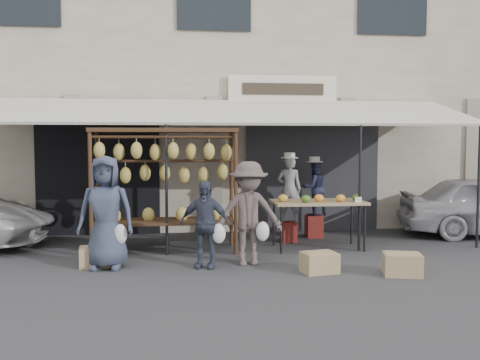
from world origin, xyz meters
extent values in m
plane|color=#2D2D30|center=(0.00, 0.00, 0.00)|extent=(90.00, 90.00, 0.00)
cube|color=beige|center=(0.00, 6.50, 3.50)|extent=(24.00, 6.00, 7.00)
cube|color=#232328|center=(2.20, 3.46, 1.25)|extent=(3.00, 0.10, 2.50)
cube|color=black|center=(-2.50, 3.46, 1.25)|extent=(2.60, 0.10, 2.50)
cube|color=silver|center=(1.50, 3.40, 3.15)|extent=(2.40, 0.10, 0.60)
cube|color=beige|center=(0.00, 2.30, 2.60)|extent=(10.00, 2.34, 0.63)
cylinder|color=black|center=(-1.00, 1.15, 1.15)|extent=(0.05, 0.05, 2.30)
cylinder|color=black|center=(2.50, 1.15, 1.15)|extent=(0.05, 0.05, 2.30)
cylinder|color=black|center=(4.80, 1.15, 1.15)|extent=(0.05, 0.05, 2.30)
cylinder|color=#432A19|center=(-2.29, 1.09, 1.10)|extent=(0.07, 0.07, 2.20)
cylinder|color=#432A19|center=(0.21, 1.09, 1.10)|extent=(0.07, 0.07, 2.20)
cylinder|color=#432A19|center=(-2.29, 1.89, 1.10)|extent=(0.07, 0.07, 2.20)
cylinder|color=#432A19|center=(0.21, 1.89, 1.10)|extent=(0.07, 0.07, 2.20)
cube|color=#432A19|center=(-1.04, 1.49, 2.20)|extent=(2.60, 0.90, 0.07)
cylinder|color=#432A19|center=(-1.04, 1.14, 2.08)|extent=(2.50, 0.05, 0.05)
cylinder|color=#432A19|center=(-1.04, 1.84, 2.08)|extent=(2.50, 0.05, 0.05)
cylinder|color=#432A19|center=(-1.04, 1.49, 1.65)|extent=(2.50, 0.05, 0.05)
cube|color=#432A19|center=(-1.04, 1.49, 0.55)|extent=(2.50, 0.80, 0.05)
ellipsoid|color=tan|center=(-2.14, 1.14, 1.85)|extent=(0.20, 0.18, 0.30)
ellipsoid|color=tan|center=(-1.82, 1.29, 1.82)|extent=(0.20, 0.18, 0.30)
ellipsoid|color=tan|center=(-1.51, 1.14, 1.85)|extent=(0.20, 0.18, 0.30)
ellipsoid|color=tan|center=(-1.19, 1.29, 1.81)|extent=(0.20, 0.18, 0.30)
ellipsoid|color=tan|center=(-0.88, 1.14, 1.84)|extent=(0.20, 0.18, 0.30)
ellipsoid|color=tan|center=(-0.56, 1.29, 1.82)|extent=(0.20, 0.18, 0.30)
ellipsoid|color=tan|center=(-0.25, 1.14, 1.83)|extent=(0.20, 0.18, 0.30)
ellipsoid|color=tan|center=(0.06, 1.29, 1.80)|extent=(0.20, 0.18, 0.30)
ellipsoid|color=tan|center=(-2.09, 1.49, 1.41)|extent=(0.20, 0.18, 0.30)
ellipsoid|color=tan|center=(-1.74, 1.49, 1.39)|extent=(0.20, 0.18, 0.30)
ellipsoid|color=tan|center=(-1.39, 1.49, 1.44)|extent=(0.20, 0.18, 0.30)
ellipsoid|color=tan|center=(-1.04, 1.49, 1.43)|extent=(0.20, 0.18, 0.30)
ellipsoid|color=tan|center=(-0.69, 1.49, 1.39)|extent=(0.20, 0.18, 0.30)
ellipsoid|color=tan|center=(-0.34, 1.49, 1.39)|extent=(0.20, 0.18, 0.30)
ellipsoid|color=tan|center=(0.01, 1.49, 1.45)|extent=(0.20, 0.18, 0.30)
cube|color=tan|center=(1.79, 1.40, 0.88)|extent=(1.70, 0.90, 0.05)
cylinder|color=black|center=(1.02, 1.03, 0.42)|extent=(0.04, 0.04, 0.85)
cylinder|color=black|center=(2.56, 1.03, 0.42)|extent=(0.04, 0.04, 0.85)
cylinder|color=black|center=(1.02, 1.77, 0.42)|extent=(0.04, 0.04, 0.85)
cylinder|color=black|center=(2.56, 1.77, 0.42)|extent=(0.04, 0.04, 0.85)
ellipsoid|color=gold|center=(1.10, 1.30, 0.97)|extent=(0.18, 0.14, 0.14)
ellipsoid|color=#477226|center=(1.49, 1.12, 0.97)|extent=(0.18, 0.14, 0.14)
ellipsoid|color=orange|center=(1.76, 1.25, 0.97)|extent=(0.18, 0.14, 0.14)
ellipsoid|color=orange|center=(2.15, 1.17, 0.97)|extent=(0.18, 0.14, 0.14)
ellipsoid|color=#477226|center=(2.47, 1.24, 0.97)|extent=(0.18, 0.14, 0.14)
imported|color=gray|center=(1.40, 2.14, 1.06)|extent=(0.53, 0.41, 1.30)
imported|color=#232641|center=(2.03, 2.60, 1.04)|extent=(0.65, 0.56, 1.15)
imported|color=#373F54|center=(-1.92, 0.25, 0.89)|extent=(0.92, 0.65, 1.78)
imported|color=#393E51|center=(-0.38, 0.13, 0.70)|extent=(0.88, 0.56, 1.39)
imported|color=#574846|center=(0.34, 0.25, 0.84)|extent=(1.09, 0.63, 1.68)
cube|color=maroon|center=(1.40, 2.14, 0.20)|extent=(0.36, 0.36, 0.41)
cube|color=maroon|center=(2.03, 2.60, 0.23)|extent=(0.35, 0.35, 0.46)
cube|color=tan|center=(1.34, -0.41, 0.15)|extent=(0.58, 0.48, 0.31)
cube|color=tan|center=(2.52, -0.71, 0.16)|extent=(0.63, 0.53, 0.33)
cube|color=tan|center=(-2.11, 0.41, 0.16)|extent=(0.57, 0.47, 0.31)
camera|label=1|loc=(-0.79, -8.24, 1.98)|focal=40.00mm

